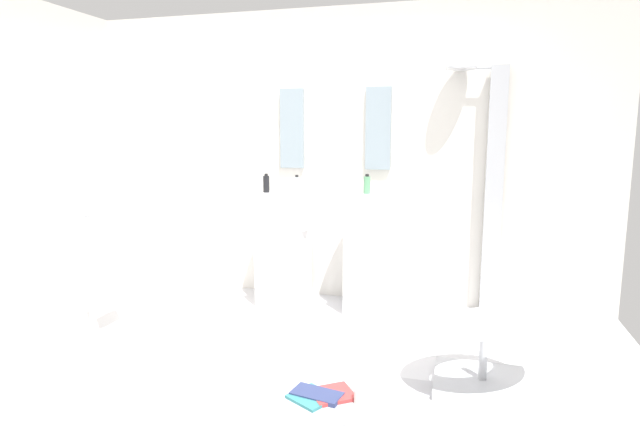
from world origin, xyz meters
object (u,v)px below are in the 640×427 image
object	(u,v)px
towel_rack	(104,252)
coffee_mug	(361,396)
pedestal_sink_left	(283,245)
soap_bottle_green	(367,185)
soap_bottle_clear	(297,185)
magazine_red	(332,394)
magazine_navy	(317,395)
pedestal_sink_right	(371,250)
magazine_teal	(312,397)
soap_bottle_black	(266,184)
lounge_chair	(484,333)
shower_column	(492,186)

from	to	relation	value
towel_rack	coffee_mug	distance (m)	2.24
pedestal_sink_left	soap_bottle_green	distance (m)	0.91
soap_bottle_clear	magazine_red	bearing A→B (deg)	-65.41
magazine_navy	soap_bottle_green	world-z (taller)	soap_bottle_green
pedestal_sink_left	magazine_navy	bearing A→B (deg)	-64.54
pedestal_sink_left	magazine_navy	xyz separation A→B (m)	(0.75, -1.57, -0.51)
pedestal_sink_right	soap_bottle_green	world-z (taller)	soap_bottle_green
magazine_teal	soap_bottle_green	world-z (taller)	soap_bottle_green
pedestal_sink_left	towel_rack	world-z (taller)	pedestal_sink_left
soap_bottle_black	soap_bottle_green	bearing A→B (deg)	8.48
soap_bottle_green	lounge_chair	bearing A→B (deg)	-54.14
soap_bottle_clear	magazine_teal	bearing A→B (deg)	-69.54
shower_column	magazine_red	size ratio (longest dim) A/B	8.69
coffee_mug	magazine_teal	bearing A→B (deg)	-174.45
magazine_teal	coffee_mug	size ratio (longest dim) A/B	2.68
magazine_red	magazine_navy	distance (m)	0.09
pedestal_sink_left	magazine_navy	distance (m)	1.82
lounge_chair	soap_bottle_green	distance (m)	1.77
magazine_teal	magazine_navy	xyz separation A→B (m)	(0.02, 0.03, 0.00)
magazine_navy	soap_bottle_green	bearing A→B (deg)	101.58
soap_bottle_black	magazine_red	bearing A→B (deg)	-57.27
magazine_red	coffee_mug	bearing A→B (deg)	-45.93
towel_rack	soap_bottle_green	bearing A→B (deg)	32.09
lounge_chair	magazine_red	bearing A→B (deg)	-157.63
pedestal_sink_right	coffee_mug	world-z (taller)	pedestal_sink_right
shower_column	coffee_mug	xyz separation A→B (m)	(-0.74, -1.80, -1.03)
magazine_red	magazine_navy	size ratio (longest dim) A/B	0.81
magazine_red	soap_bottle_green	world-z (taller)	soap_bottle_green
magazine_teal	coffee_mug	distance (m)	0.29
magazine_red	lounge_chair	bearing A→B (deg)	-12.98
soap_bottle_black	coffee_mug	bearing A→B (deg)	-53.46
towel_rack	soap_bottle_green	size ratio (longest dim) A/B	5.61
pedestal_sink_right	lounge_chair	distance (m)	1.50
towel_rack	magazine_teal	xyz separation A→B (m)	(1.80, -0.59, -0.61)
magazine_navy	magazine_red	bearing A→B (deg)	31.26
soap_bottle_clear	soap_bottle_black	world-z (taller)	soap_bottle_black
pedestal_sink_right	magazine_navy	xyz separation A→B (m)	(-0.04, -1.57, -0.51)
shower_column	soap_bottle_black	world-z (taller)	shower_column
soap_bottle_clear	soap_bottle_black	size ratio (longest dim) A/B	0.96
shower_column	magazine_navy	distance (m)	2.31
towel_rack	pedestal_sink_left	bearing A→B (deg)	43.31
soap_bottle_clear	soap_bottle_black	distance (m)	0.28
pedestal_sink_left	pedestal_sink_right	bearing A→B (deg)	0.00
pedestal_sink_left	towel_rack	bearing A→B (deg)	-136.69
soap_bottle_green	soap_bottle_black	bearing A→B (deg)	-171.52
magazine_teal	towel_rack	bearing A→B (deg)	-168.26
coffee_mug	soap_bottle_clear	bearing A→B (deg)	119.21
pedestal_sink_left	coffee_mug	bearing A→B (deg)	-57.36
lounge_chair	magazine_navy	distance (m)	1.05
shower_column	lounge_chair	bearing A→B (deg)	-93.21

